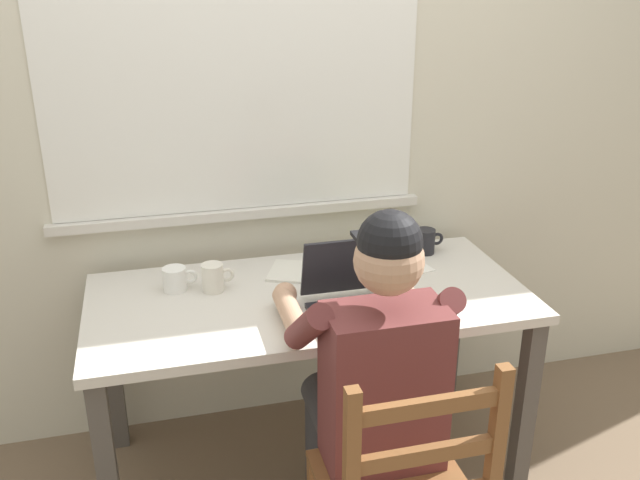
% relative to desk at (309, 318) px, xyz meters
% --- Properties ---
extents(ground_plane, '(8.00, 8.00, 0.00)m').
position_rel_desk_xyz_m(ground_plane, '(0.00, 0.00, -0.64)').
color(ground_plane, brown).
extents(back_wall, '(6.00, 0.08, 2.60)m').
position_rel_desk_xyz_m(back_wall, '(-0.00, 0.44, 0.66)').
color(back_wall, beige).
rests_on(back_wall, ground).
extents(desk, '(1.52, 0.72, 0.74)m').
position_rel_desk_xyz_m(desk, '(0.00, 0.00, 0.00)').
color(desk, beige).
rests_on(desk, ground).
extents(seated_person, '(0.50, 0.60, 1.23)m').
position_rel_desk_xyz_m(seated_person, '(0.09, -0.44, 0.03)').
color(seated_person, brown).
rests_on(seated_person, ground).
extents(laptop, '(0.33, 0.30, 0.23)m').
position_rel_desk_xyz_m(laptop, '(0.13, -0.15, 0.15)').
color(laptop, '#232328').
rests_on(laptop, desk).
extents(computer_mouse, '(0.06, 0.10, 0.03)m').
position_rel_desk_xyz_m(computer_mouse, '(0.36, -0.17, 0.11)').
color(computer_mouse, '#232328').
rests_on(computer_mouse, desk).
extents(coffee_mug_white, '(0.11, 0.08, 0.10)m').
position_rel_desk_xyz_m(coffee_mug_white, '(-0.32, 0.11, 0.15)').
color(coffee_mug_white, silver).
rests_on(coffee_mug_white, desk).
extents(coffee_mug_dark, '(0.12, 0.08, 0.10)m').
position_rel_desk_xyz_m(coffee_mug_dark, '(0.53, 0.24, 0.14)').
color(coffee_mug_dark, black).
rests_on(coffee_mug_dark, desk).
extents(coffee_mug_spare, '(0.12, 0.08, 0.09)m').
position_rel_desk_xyz_m(coffee_mug_spare, '(-0.45, 0.14, 0.14)').
color(coffee_mug_spare, white).
rests_on(coffee_mug_spare, desk).
extents(book_stack_main, '(0.19, 0.16, 0.08)m').
position_rel_desk_xyz_m(book_stack_main, '(0.29, 0.14, 0.14)').
color(book_stack_main, gray).
rests_on(book_stack_main, desk).
extents(paper_pile_near_laptop, '(0.29, 0.23, 0.00)m').
position_rel_desk_xyz_m(paper_pile_near_laptop, '(0.36, 0.13, 0.10)').
color(paper_pile_near_laptop, white).
rests_on(paper_pile_near_laptop, desk).
extents(paper_pile_back_corner, '(0.30, 0.27, 0.01)m').
position_rel_desk_xyz_m(paper_pile_back_corner, '(0.02, 0.17, 0.10)').
color(paper_pile_back_corner, silver).
rests_on(paper_pile_back_corner, desk).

